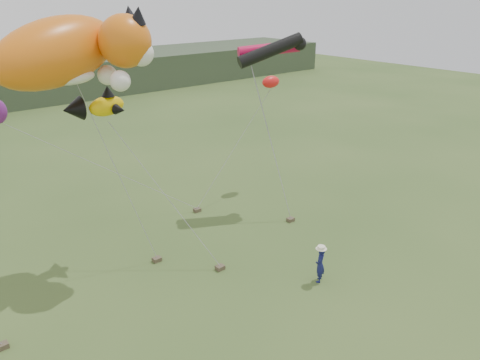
% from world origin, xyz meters
% --- Properties ---
extents(ground, '(120.00, 120.00, 0.00)m').
position_xyz_m(ground, '(0.00, 0.00, 0.00)').
color(ground, '#385123').
rests_on(ground, ground).
extents(festival_attendant, '(0.68, 0.63, 1.56)m').
position_xyz_m(festival_attendant, '(1.28, -0.40, 0.78)').
color(festival_attendant, '#161A54').
rests_on(festival_attendant, ground).
extents(sandbag_anchors, '(14.56, 5.67, 0.19)m').
position_xyz_m(sandbag_anchors, '(-1.79, 4.88, 0.09)').
color(sandbag_anchors, brown).
rests_on(sandbag_anchors, ground).
extents(cat_kite, '(7.11, 4.14, 3.30)m').
position_xyz_m(cat_kite, '(-5.17, 6.64, 9.13)').
color(cat_kite, orange).
rests_on(cat_kite, ground).
extents(fish_kite, '(2.51, 1.71, 1.32)m').
position_xyz_m(fish_kite, '(-4.32, 7.32, 6.80)').
color(fish_kite, '#EDBD04').
rests_on(fish_kite, ground).
extents(tube_kites, '(3.74, 2.36, 1.70)m').
position_xyz_m(tube_kites, '(5.25, 6.74, 8.48)').
color(tube_kites, black).
rests_on(tube_kites, ground).
extents(misc_kites, '(14.82, 5.15, 1.43)m').
position_xyz_m(misc_kites, '(-1.11, 11.47, 6.05)').
color(misc_kites, red).
rests_on(misc_kites, ground).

